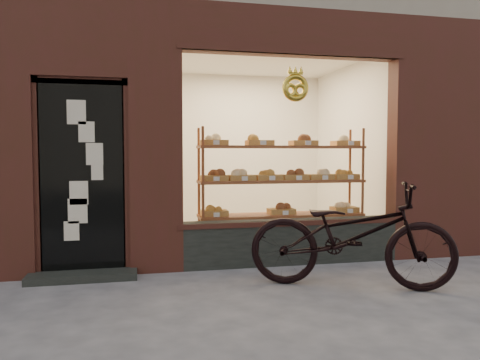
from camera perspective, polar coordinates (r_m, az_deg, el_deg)
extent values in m
plane|color=#494951|center=(3.88, 10.28, -17.47)|extent=(90.00, 90.00, 0.00)
cube|color=#292D2A|center=(5.88, 6.29, -7.46)|extent=(2.70, 0.25, 0.55)
cube|color=black|center=(5.44, -18.65, 0.27)|extent=(0.90, 0.04, 2.15)
cube|color=#292D2A|center=(5.44, -18.61, -11.05)|extent=(1.15, 0.35, 0.08)
torus|color=gold|center=(5.73, 6.76, 11.09)|extent=(0.33, 0.07, 0.33)
cube|color=brown|center=(6.32, 5.02, -8.78)|extent=(2.20, 0.45, 0.04)
cube|color=brown|center=(6.23, 5.05, -4.28)|extent=(2.20, 0.45, 0.03)
cube|color=brown|center=(6.19, 5.07, -0.15)|extent=(2.20, 0.45, 0.04)
cube|color=brown|center=(6.18, 5.09, 4.02)|extent=(2.20, 0.45, 0.04)
cylinder|color=brown|center=(5.77, -4.53, -1.89)|extent=(0.04, 0.04, 1.70)
cylinder|color=brown|center=(6.43, 14.72, -1.45)|extent=(0.04, 0.04, 1.70)
cylinder|color=brown|center=(6.16, -5.03, -1.56)|extent=(0.04, 0.04, 1.70)
cylinder|color=brown|center=(6.78, 13.21, -1.19)|extent=(0.04, 0.04, 1.70)
cube|color=olive|center=(6.02, -3.17, -4.04)|extent=(0.34, 0.24, 0.07)
sphere|color=#9F6727|center=(6.01, -3.17, -3.24)|extent=(0.11, 0.11, 0.11)
cube|color=silver|center=(5.84, -2.87, -4.27)|extent=(0.07, 0.01, 0.05)
cube|color=olive|center=(6.23, 5.05, -3.80)|extent=(0.34, 0.24, 0.07)
sphere|color=brown|center=(6.22, 5.05, -3.02)|extent=(0.11, 0.11, 0.11)
cube|color=silver|center=(6.05, 5.58, -4.01)|extent=(0.07, 0.01, 0.05)
cube|color=olive|center=(6.55, 12.59, -3.51)|extent=(0.34, 0.24, 0.07)
sphere|color=beige|center=(6.54, 12.59, -2.77)|extent=(0.11, 0.11, 0.11)
cube|color=silver|center=(6.39, 13.29, -3.70)|extent=(0.08, 0.01, 0.05)
cube|color=olive|center=(5.98, -3.18, 0.24)|extent=(0.34, 0.24, 0.07)
sphere|color=brown|center=(5.97, -3.18, 1.06)|extent=(0.11, 0.11, 0.11)
cube|color=silver|center=(5.80, -2.88, 0.15)|extent=(0.07, 0.01, 0.06)
cube|color=olive|center=(6.05, 0.19, 0.28)|extent=(0.34, 0.24, 0.07)
sphere|color=beige|center=(6.04, 0.19, 1.09)|extent=(0.11, 0.11, 0.11)
cube|color=silver|center=(5.87, 0.58, 0.19)|extent=(0.08, 0.01, 0.06)
cube|color=olive|center=(6.14, 3.47, 0.32)|extent=(0.34, 0.24, 0.07)
sphere|color=#9F6727|center=(6.13, 3.47, 1.11)|extent=(0.11, 0.11, 0.11)
cube|color=silver|center=(5.96, 3.96, 0.23)|extent=(0.07, 0.01, 0.06)
cube|color=olive|center=(6.24, 6.64, 0.36)|extent=(0.34, 0.24, 0.07)
sphere|color=brown|center=(6.24, 6.65, 1.14)|extent=(0.11, 0.11, 0.11)
cube|color=silver|center=(6.07, 7.22, 0.27)|extent=(0.07, 0.01, 0.06)
cube|color=olive|center=(6.37, 9.70, 0.39)|extent=(0.34, 0.24, 0.07)
sphere|color=beige|center=(6.37, 9.71, 1.16)|extent=(0.11, 0.11, 0.11)
cube|color=silver|center=(6.20, 10.35, 0.30)|extent=(0.08, 0.01, 0.06)
cube|color=olive|center=(6.52, 12.64, 0.42)|extent=(0.34, 0.24, 0.07)
sphere|color=#9F6727|center=(6.51, 12.65, 1.17)|extent=(0.11, 0.11, 0.11)
cube|color=silver|center=(6.35, 13.35, 0.34)|extent=(0.08, 0.01, 0.06)
cube|color=olive|center=(5.97, -3.20, 4.56)|extent=(0.34, 0.24, 0.07)
sphere|color=beige|center=(5.97, -3.20, 5.37)|extent=(0.11, 0.11, 0.11)
cube|color=silver|center=(5.79, -2.90, 4.60)|extent=(0.07, 0.01, 0.06)
cube|color=olive|center=(6.10, 2.40, 4.54)|extent=(0.34, 0.24, 0.07)
sphere|color=#9F6727|center=(6.10, 2.40, 5.33)|extent=(0.11, 0.11, 0.11)
cube|color=silver|center=(5.92, 2.86, 4.57)|extent=(0.08, 0.01, 0.06)
cube|color=olive|center=(6.28, 7.71, 4.47)|extent=(0.34, 0.24, 0.07)
sphere|color=brown|center=(6.28, 7.72, 5.25)|extent=(0.11, 0.11, 0.11)
cube|color=silver|center=(6.10, 8.31, 4.50)|extent=(0.07, 0.01, 0.06)
cube|color=olive|center=(6.51, 12.69, 4.38)|extent=(0.34, 0.24, 0.07)
sphere|color=beige|center=(6.51, 12.70, 5.13)|extent=(0.11, 0.11, 0.11)
cube|color=silver|center=(6.34, 13.40, 4.40)|extent=(0.08, 0.01, 0.06)
imported|color=black|center=(4.92, 13.37, -6.52)|extent=(2.17, 1.48, 1.08)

